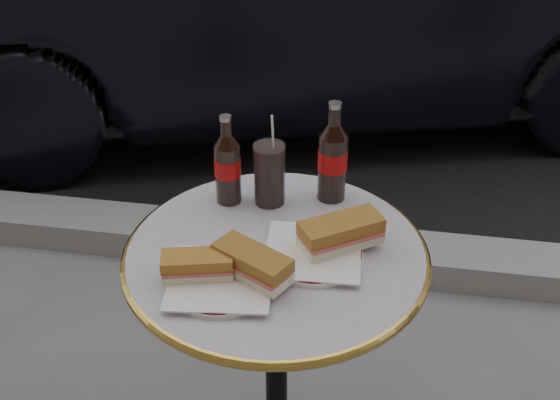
% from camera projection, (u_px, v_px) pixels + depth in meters
% --- Properties ---
extents(curb, '(40.00, 0.20, 0.12)m').
position_uv_depth(curb, '(319.00, 250.00, 2.53)').
color(curb, gray).
rests_on(curb, ground).
extents(bistro_table, '(0.62, 0.62, 0.73)m').
position_uv_depth(bistro_table, '(276.00, 376.00, 1.61)').
color(bistro_table, '#BAB2C4').
rests_on(bistro_table, ground).
extents(plate_left, '(0.22, 0.22, 0.01)m').
position_uv_depth(plate_left, '(221.00, 281.00, 1.32)').
color(plate_left, silver).
rests_on(plate_left, bistro_table).
extents(plate_right, '(0.22, 0.22, 0.01)m').
position_uv_depth(plate_right, '(313.00, 254.00, 1.39)').
color(plate_right, white).
rests_on(plate_right, bistro_table).
extents(sandwich_left_a, '(0.14, 0.09, 0.05)m').
position_uv_depth(sandwich_left_a, '(197.00, 267.00, 1.31)').
color(sandwich_left_a, '#A86E2A').
rests_on(sandwich_left_a, plate_left).
extents(sandwich_left_b, '(0.17, 0.14, 0.05)m').
position_uv_depth(sandwich_left_b, '(252.00, 265.00, 1.31)').
color(sandwich_left_b, '#936025').
rests_on(sandwich_left_b, plate_left).
extents(sandwich_right, '(0.18, 0.16, 0.06)m').
position_uv_depth(sandwich_right, '(341.00, 234.00, 1.39)').
color(sandwich_right, '#9A6427').
rests_on(sandwich_right, plate_right).
extents(cola_bottle_left, '(0.07, 0.07, 0.21)m').
position_uv_depth(cola_bottle_left, '(227.00, 160.00, 1.51)').
color(cola_bottle_left, black).
rests_on(cola_bottle_left, bistro_table).
extents(cola_bottle_right, '(0.08, 0.08, 0.23)m').
position_uv_depth(cola_bottle_right, '(333.00, 152.00, 1.51)').
color(cola_bottle_right, black).
rests_on(cola_bottle_right, bistro_table).
extents(cola_glass, '(0.07, 0.07, 0.14)m').
position_uv_depth(cola_glass, '(269.00, 174.00, 1.52)').
color(cola_glass, black).
rests_on(cola_glass, bistro_table).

